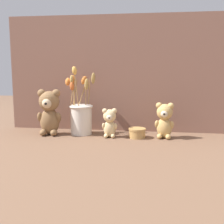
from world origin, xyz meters
The scene contains 7 objects.
ground_plane centered at (0.00, 0.00, 0.00)m, with size 4.00×4.00×0.00m, color brown.
backdrop_wall centered at (0.00, 0.17, 0.31)m, with size 1.19×0.02×0.62m.
teddy_bear_large centered at (-0.32, 0.02, 0.12)m, with size 0.13×0.12×0.23m.
teddy_bear_medium centered at (0.26, 0.02, 0.09)m, with size 0.10×0.09×0.18m.
teddy_bear_small centered at (-0.01, 0.00, 0.08)m, with size 0.08×0.07×0.15m.
flower_vase centered at (-0.17, 0.05, 0.10)m, with size 0.16×0.14×0.35m.
decorative_tin_tall centered at (0.13, 0.01, 0.02)m, with size 0.08×0.08×0.05m.
Camera 1 is at (0.19, -1.34, 0.34)m, focal length 45.00 mm.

